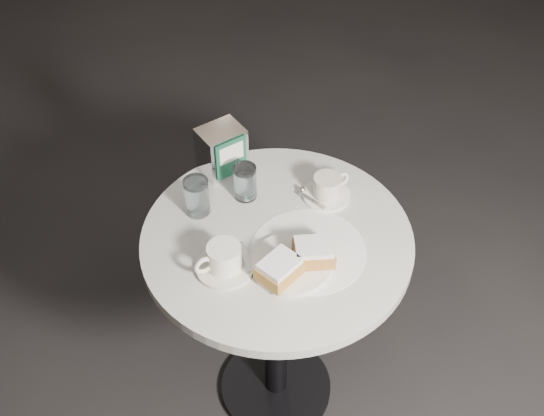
{
  "coord_description": "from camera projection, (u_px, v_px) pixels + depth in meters",
  "views": [
    {
      "loc": [
        -0.77,
        -0.91,
        2.02
      ],
      "look_at": [
        0.0,
        0.02,
        0.83
      ],
      "focal_mm": 45.0,
      "sensor_mm": 36.0,
      "label": 1
    }
  ],
  "objects": [
    {
      "name": "ground",
      "position": [
        276.0,
        389.0,
        2.27
      ],
      "size": [
        7.0,
        7.0,
        0.0
      ],
      "primitive_type": "plane",
      "color": "black",
      "rests_on": "ground"
    },
    {
      "name": "cafe_table",
      "position": [
        277.0,
        285.0,
        1.88
      ],
      "size": [
        0.7,
        0.7,
        0.74
      ],
      "color": "black",
      "rests_on": "ground"
    },
    {
      "name": "sugar_spill",
      "position": [
        308.0,
        250.0,
        1.71
      ],
      "size": [
        0.33,
        0.33,
        0.0
      ],
      "primitive_type": "cylinder",
      "rotation": [
        0.0,
        0.0,
        -0.14
      ],
      "color": "white",
      "rests_on": "cafe_table"
    },
    {
      "name": "beignet_plate",
      "position": [
        294.0,
        262.0,
        1.65
      ],
      "size": [
        0.23,
        0.23,
        0.07
      ],
      "rotation": [
        0.0,
        0.0,
        -0.17
      ],
      "color": "silver",
      "rests_on": "cafe_table"
    },
    {
      "name": "coffee_cup_left",
      "position": [
        224.0,
        260.0,
        1.64
      ],
      "size": [
        0.17,
        0.17,
        0.08
      ],
      "rotation": [
        0.0,
        0.0,
        -0.18
      ],
      "color": "silver",
      "rests_on": "cafe_table"
    },
    {
      "name": "coffee_cup_right",
      "position": [
        327.0,
        188.0,
        1.83
      ],
      "size": [
        0.14,
        0.14,
        0.07
      ],
      "rotation": [
        0.0,
        0.0,
        -0.13
      ],
      "color": "white",
      "rests_on": "cafe_table"
    },
    {
      "name": "water_glass_left",
      "position": [
        197.0,
        197.0,
        1.77
      ],
      "size": [
        0.08,
        0.08,
        0.11
      ],
      "rotation": [
        0.0,
        0.0,
        -0.28
      ],
      "color": "white",
      "rests_on": "cafe_table"
    },
    {
      "name": "water_glass_right",
      "position": [
        245.0,
        182.0,
        1.82
      ],
      "size": [
        0.07,
        0.07,
        0.1
      ],
      "rotation": [
        0.0,
        0.0,
        0.13
      ],
      "color": "silver",
      "rests_on": "cafe_table"
    },
    {
      "name": "napkin_dispenser",
      "position": [
        222.0,
        150.0,
        1.88
      ],
      "size": [
        0.13,
        0.11,
        0.14
      ],
      "rotation": [
        0.0,
        0.0,
        -0.09
      ],
      "color": "silver",
      "rests_on": "cafe_table"
    }
  ]
}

